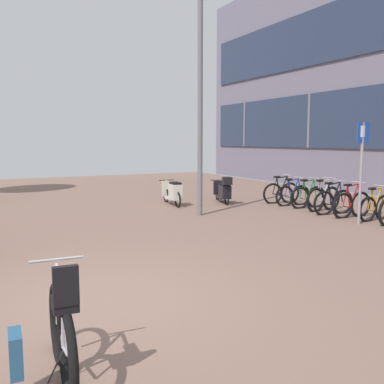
{
  "coord_description": "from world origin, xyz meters",
  "views": [
    {
      "loc": [
        -1.48,
        -5.42,
        2.08
      ],
      "look_at": [
        2.22,
        1.82,
        1.12
      ],
      "focal_mm": 40.65,
      "sensor_mm": 36.0,
      "label": 1
    }
  ],
  "objects_px": {
    "bicycle_rack_03": "(333,202)",
    "bicycle_rack_07": "(281,193)",
    "parking_sign": "(362,162)",
    "bicycle_foreground": "(59,334)",
    "bicycle_rack_01": "(376,208)",
    "bicycle_rack_02": "(352,205)",
    "bicycle_rack_05": "(308,197)",
    "scooter_near": "(173,193)",
    "bicycle_rack_06": "(293,195)",
    "lamp_post": "(200,83)",
    "bicycle_rack_04": "(324,199)",
    "scooter_mid": "(224,191)"
  },
  "relations": [
    {
      "from": "bicycle_foreground",
      "to": "bicycle_rack_04",
      "type": "relative_size",
      "value": 1.0
    },
    {
      "from": "bicycle_rack_03",
      "to": "scooter_near",
      "type": "relative_size",
      "value": 0.78
    },
    {
      "from": "parking_sign",
      "to": "bicycle_rack_01",
      "type": "bearing_deg",
      "value": 12.35
    },
    {
      "from": "bicycle_rack_06",
      "to": "parking_sign",
      "type": "relative_size",
      "value": 0.52
    },
    {
      "from": "bicycle_rack_06",
      "to": "scooter_mid",
      "type": "height_order",
      "value": "bicycle_rack_06"
    },
    {
      "from": "bicycle_rack_01",
      "to": "scooter_near",
      "type": "distance_m",
      "value": 6.02
    },
    {
      "from": "bicycle_foreground",
      "to": "parking_sign",
      "type": "height_order",
      "value": "parking_sign"
    },
    {
      "from": "bicycle_rack_06",
      "to": "lamp_post",
      "type": "xyz_separation_m",
      "value": [
        -3.52,
        -0.25,
        3.29
      ]
    },
    {
      "from": "bicycle_rack_05",
      "to": "scooter_mid",
      "type": "distance_m",
      "value": 2.74
    },
    {
      "from": "bicycle_foreground",
      "to": "bicycle_rack_05",
      "type": "bearing_deg",
      "value": 36.81
    },
    {
      "from": "bicycle_rack_03",
      "to": "parking_sign",
      "type": "bearing_deg",
      "value": -110.34
    },
    {
      "from": "bicycle_rack_07",
      "to": "scooter_mid",
      "type": "distance_m",
      "value": 1.93
    },
    {
      "from": "bicycle_foreground",
      "to": "bicycle_rack_05",
      "type": "xyz_separation_m",
      "value": [
        8.67,
        6.49,
        -0.07
      ]
    },
    {
      "from": "bicycle_rack_07",
      "to": "bicycle_foreground",
      "type": "bearing_deg",
      "value": -138.15
    },
    {
      "from": "bicycle_foreground",
      "to": "scooter_mid",
      "type": "distance_m",
      "value": 10.96
    },
    {
      "from": "bicycle_rack_01",
      "to": "bicycle_rack_05",
      "type": "distance_m",
      "value": 2.43
    },
    {
      "from": "bicycle_rack_04",
      "to": "parking_sign",
      "type": "xyz_separation_m",
      "value": [
        -0.73,
        -2.0,
        1.2
      ]
    },
    {
      "from": "bicycle_rack_02",
      "to": "parking_sign",
      "type": "bearing_deg",
      "value": -126.83
    },
    {
      "from": "scooter_near",
      "to": "bicycle_rack_05",
      "type": "bearing_deg",
      "value": -34.51
    },
    {
      "from": "bicycle_rack_07",
      "to": "bicycle_rack_02",
      "type": "bearing_deg",
      "value": -90.53
    },
    {
      "from": "bicycle_rack_03",
      "to": "parking_sign",
      "type": "height_order",
      "value": "parking_sign"
    },
    {
      "from": "scooter_near",
      "to": "lamp_post",
      "type": "relative_size",
      "value": 0.27
    },
    {
      "from": "bicycle_rack_06",
      "to": "bicycle_rack_04",
      "type": "bearing_deg",
      "value": -83.41
    },
    {
      "from": "bicycle_rack_01",
      "to": "bicycle_rack_03",
      "type": "relative_size",
      "value": 0.96
    },
    {
      "from": "bicycle_rack_03",
      "to": "parking_sign",
      "type": "xyz_separation_m",
      "value": [
        -0.51,
        -1.39,
        1.21
      ]
    },
    {
      "from": "bicycle_rack_03",
      "to": "bicycle_rack_01",
      "type": "bearing_deg",
      "value": -77.27
    },
    {
      "from": "bicycle_rack_02",
      "to": "bicycle_rack_05",
      "type": "bearing_deg",
      "value": 86.95
    },
    {
      "from": "bicycle_foreground",
      "to": "bicycle_rack_07",
      "type": "distance_m",
      "value": 11.55
    },
    {
      "from": "bicycle_rack_04",
      "to": "scooter_mid",
      "type": "bearing_deg",
      "value": 124.93
    },
    {
      "from": "bicycle_rack_02",
      "to": "bicycle_rack_03",
      "type": "distance_m",
      "value": 0.61
    },
    {
      "from": "bicycle_foreground",
      "to": "bicycle_rack_05",
      "type": "height_order",
      "value": "bicycle_foreground"
    },
    {
      "from": "bicycle_rack_04",
      "to": "bicycle_rack_01",
      "type": "bearing_deg",
      "value": -88.23
    },
    {
      "from": "bicycle_rack_01",
      "to": "parking_sign",
      "type": "height_order",
      "value": "parking_sign"
    },
    {
      "from": "bicycle_rack_05",
      "to": "bicycle_rack_07",
      "type": "xyz_separation_m",
      "value": [
        -0.07,
        1.22,
        0.0
      ]
    },
    {
      "from": "bicycle_rack_04",
      "to": "bicycle_rack_06",
      "type": "distance_m",
      "value": 1.22
    },
    {
      "from": "bicycle_rack_02",
      "to": "bicycle_rack_03",
      "type": "bearing_deg",
      "value": 96.58
    },
    {
      "from": "bicycle_rack_03",
      "to": "bicycle_rack_05",
      "type": "distance_m",
      "value": 1.23
    },
    {
      "from": "bicycle_foreground",
      "to": "bicycle_rack_03",
      "type": "relative_size",
      "value": 1.04
    },
    {
      "from": "bicycle_rack_03",
      "to": "bicycle_rack_07",
      "type": "distance_m",
      "value": 2.43
    },
    {
      "from": "parking_sign",
      "to": "scooter_mid",
      "type": "bearing_deg",
      "value": 103.6
    },
    {
      "from": "bicycle_foreground",
      "to": "bicycle_rack_01",
      "type": "height_order",
      "value": "bicycle_foreground"
    },
    {
      "from": "bicycle_foreground",
      "to": "bicycle_rack_04",
      "type": "height_order",
      "value": "bicycle_foreground"
    },
    {
      "from": "bicycle_rack_05",
      "to": "lamp_post",
      "type": "xyz_separation_m",
      "value": [
        -3.61,
        0.36,
        3.29
      ]
    },
    {
      "from": "bicycle_rack_05",
      "to": "parking_sign",
      "type": "bearing_deg",
      "value": -104.67
    },
    {
      "from": "bicycle_rack_06",
      "to": "lamp_post",
      "type": "bearing_deg",
      "value": -175.9
    },
    {
      "from": "scooter_near",
      "to": "bicycle_rack_03",
      "type": "bearing_deg",
      "value": -47.41
    },
    {
      "from": "bicycle_rack_07",
      "to": "lamp_post",
      "type": "xyz_separation_m",
      "value": [
        -3.55,
        -0.86,
        3.28
      ]
    },
    {
      "from": "bicycle_foreground",
      "to": "bicycle_rack_02",
      "type": "height_order",
      "value": "bicycle_foreground"
    },
    {
      "from": "bicycle_rack_01",
      "to": "scooter_mid",
      "type": "height_order",
      "value": "bicycle_rack_01"
    },
    {
      "from": "bicycle_foreground",
      "to": "scooter_near",
      "type": "distance_m",
      "value": 10.29
    }
  ]
}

